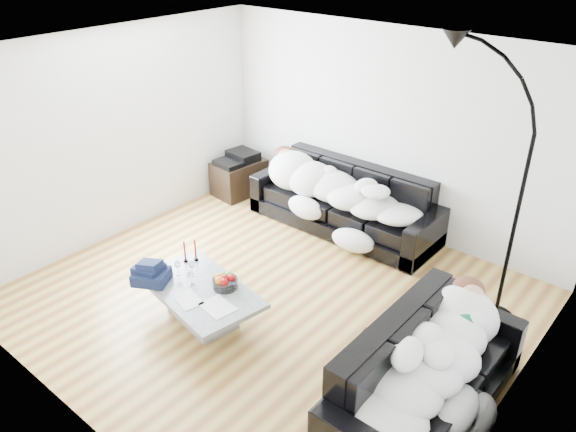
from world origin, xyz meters
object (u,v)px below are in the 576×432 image
Objects in this scene: fruit_bowl at (225,281)px; av_cabinet at (239,177)px; sofa_back at (344,200)px; candle_left at (185,252)px; sleeper_right at (431,353)px; wine_glass_a at (192,268)px; stereo at (238,157)px; wine_glass_b at (178,268)px; shoes at (385,336)px; sleeper_back at (342,186)px; coffee_table at (201,304)px; candle_right at (195,250)px; floor_lamp at (517,213)px; wine_glass_c at (191,278)px; sofa_right at (428,374)px.

av_cabinet is at bearing 131.78° from fruit_bowl.
candle_left is at bearing -102.12° from sofa_back.
wine_glass_a is at bearing 95.40° from sleeper_right.
stereo is at bearing 131.78° from fruit_bowl.
wine_glass_b reaches higher than fruit_bowl.
candle_left is (-2.82, -0.12, -0.13)m from sleeper_right.
wine_glass_a is 2.07m from shoes.
sleeper_back is 8.66× the size of candle_left.
fruit_bowl is 0.42m from wine_glass_a.
stereo is (-1.82, -0.10, 0.16)m from sofa_back.
candle_right is (-0.42, 0.33, 0.32)m from coffee_table.
sleeper_back is 3.15m from sleeper_right.
candle_left reaches higher than shoes.
sofa_back reaches higher than fruit_bowl.
sleeper_right is at bearing 6.94° from wine_glass_b.
sleeper_back is 1.82m from stereo.
floor_lamp is at bearing 40.12° from fruit_bowl.
sofa_back reaches higher than wine_glass_b.
wine_glass_c is 2.02m from shoes.
wine_glass_c is at bearing -33.95° from candle_left.
wine_glass_c is 0.46m from candle_left.
wine_glass_c is at bearing -46.27° from wine_glass_a.
wine_glass_c is 2.98m from av_cabinet.
sleeper_right is at bearing 0.58° from candle_right.
fruit_bowl is 1.67m from shoes.
candle_right and stereo have the same top height.
candle_right is (-0.19, 0.22, 0.04)m from wine_glass_a.
sleeper_right is 6.89× the size of fruit_bowl.
av_cabinet is at bearing 0.00° from stereo.
fruit_bowl is 3.00m from stereo.
coffee_table reaches higher than shoes.
floor_lamp is at bearing -12.05° from sleeper_back.
stereo is at bearing 121.37° from candle_left.
candle_left is 3.37m from floor_lamp.
wine_glass_b is (-0.36, -2.49, 0.05)m from sofa_back.
fruit_bowl is at bearing 33.21° from wine_glass_c.
sofa_back is 2.23m from candle_right.
sofa_back is 1.04× the size of floor_lamp.
sleeper_right is at bearing -42.14° from sleeper_back.
sofa_back is 14.98× the size of wine_glass_a.
candle_right is at bearing -141.37° from floor_lamp.
av_cabinet is (-1.39, 2.09, -0.26)m from candle_right.
sleeper_back is (-0.00, -0.05, 0.22)m from sofa_back.
sleeper_right reaches higher than candle_right.
coffee_table is at bearing -25.33° from wine_glass_a.
candle_left is at bearing -52.19° from stereo.
coffee_table is 0.54× the size of floor_lamp.
sofa_right is 0.22m from sleeper_right.
wine_glass_a is at bearing -49.22° from candle_right.
candle_left is (-0.49, 0.24, 0.32)m from coffee_table.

